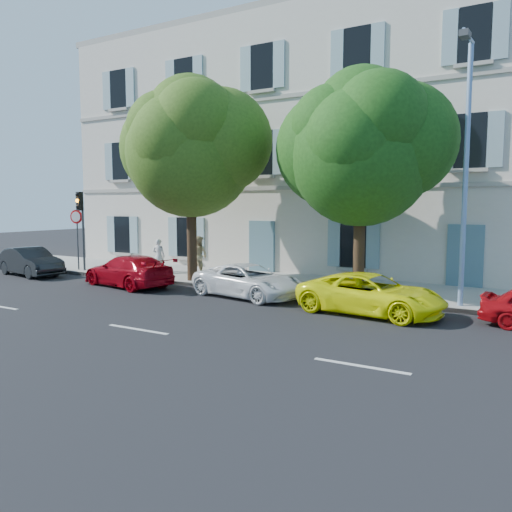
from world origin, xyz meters
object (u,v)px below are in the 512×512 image
Objects in this scene: tree_left at (191,154)px; pedestrian_b at (199,256)px; tree_right at (361,155)px; traffic_light at (81,214)px; pedestrian_a at (159,256)px; road_sign at (77,227)px; car_white_coupe at (248,281)px; car_red_coupe at (128,271)px; car_yellow_supercar at (371,294)px; car_dark_sedan at (30,262)px; street_lamp at (466,159)px.

pedestrian_b is (-0.66, 1.38, -4.27)m from tree_left.
traffic_light is (-13.32, -0.29, -2.08)m from tree_right.
pedestrian_a is at bearing 15.46° from traffic_light.
car_white_coupe is at bearing -7.79° from road_sign.
tree_left reaches higher than tree_right.
road_sign reaches higher than pedestrian_b.
car_yellow_supercar is (9.87, -0.16, -0.02)m from car_red_coupe.
car_dark_sedan is 2.50× the size of pedestrian_a.
pedestrian_a is at bearing 18.56° from pedestrian_b.
pedestrian_b is (1.13, 3.20, 0.38)m from car_red_coupe.
car_white_coupe is 10.18m from traffic_light.
car_red_coupe is 0.55× the size of street_lamp.
tree_right is 2.59× the size of road_sign.
traffic_light is 2.14× the size of pedestrian_b.
car_dark_sedan is at bearing 11.12° from pedestrian_a.
pedestrian_b is (-7.65, 1.21, -3.89)m from tree_right.
car_yellow_supercar is at bearing -81.10° from car_dark_sedan.
car_white_coupe is 5.76m from tree_right.
road_sign is 6.38m from pedestrian_b.
pedestrian_b reaches higher than car_red_coupe.
tree_right is (3.48, 1.58, 4.32)m from car_white_coupe.
car_red_coupe is 5.31m from tree_left.
traffic_light reaches higher than car_yellow_supercar.
pedestrian_b reaches higher than car_dark_sedan.
street_lamp is at bearing 108.76° from car_red_coupe.
car_dark_sedan is 15.61m from tree_right.
pedestrian_a is (3.77, 1.04, -1.89)m from traffic_light.
tree_right is at bearing 159.94° from pedestrian_a.
road_sign is (-14.85, 1.97, 1.60)m from car_yellow_supercar.
tree_left is 10.35m from street_lamp.
car_dark_sedan is at bearing -122.65° from road_sign.
street_lamp reaches higher than tree_right.
traffic_light reaches higher than car_dark_sedan.
car_dark_sedan is 0.50× the size of street_lamp.
road_sign is at bearing 179.27° from street_lamp.
car_dark_sedan is 0.90× the size of car_red_coupe.
traffic_light is (-4.54, 1.70, 2.19)m from car_red_coupe.
tree_left reaches higher than car_yellow_supercar.
car_yellow_supercar is 9.37m from pedestrian_b.
road_sign is (-4.98, 1.82, 1.58)m from car_red_coupe.
tree_left is 7.00m from tree_right.
pedestrian_a is (-0.77, 2.74, 0.30)m from car_red_coupe.
pedestrian_a is at bearing 174.95° from street_lamp.
tree_left is at bearing 144.71° from pedestrian_a.
car_red_coupe is at bearing -134.58° from tree_left.
tree_right is 14.02m from road_sign.
street_lamp is 5.04× the size of pedestrian_a.
tree_right is 3.37m from street_lamp.
road_sign is 1.83× the size of pedestrian_a.
pedestrian_a is 0.91× the size of pedestrian_b.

